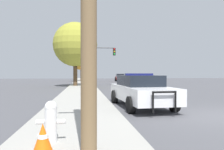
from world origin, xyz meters
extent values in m
plane|color=#4F4F54|center=(0.00, 0.00, 0.00)|extent=(110.00, 110.00, 0.00)
cube|color=#A3A099|center=(-5.10, 0.00, 0.07)|extent=(3.00, 110.00, 0.13)
cube|color=white|center=(-2.30, 2.30, 0.66)|extent=(2.22, 4.98, 0.64)
cube|color=black|center=(-2.31, 2.54, 1.23)|extent=(1.80, 2.63, 0.49)
cylinder|color=black|center=(-1.27, 0.86, 0.34)|extent=(0.29, 0.69, 0.68)
cylinder|color=black|center=(-3.11, 0.73, 0.34)|extent=(0.29, 0.69, 0.68)
cylinder|color=black|center=(-1.48, 3.87, 0.34)|extent=(0.29, 0.69, 0.68)
cylinder|color=black|center=(-3.32, 3.74, 0.34)|extent=(0.29, 0.69, 0.68)
cylinder|color=black|center=(-1.69, -0.21, 0.57)|extent=(0.07, 0.07, 0.76)
cylinder|color=black|center=(-2.54, -0.27, 0.57)|extent=(0.07, 0.07, 0.76)
cylinder|color=black|center=(-2.12, -0.24, 0.92)|extent=(0.90, 0.13, 0.07)
cube|color=navy|center=(-2.31, 2.54, 1.52)|extent=(1.37, 0.29, 0.09)
cube|color=navy|center=(-1.35, 2.37, 0.69)|extent=(0.25, 3.49, 0.18)
cylinder|color=white|center=(-5.63, -2.87, 0.48)|extent=(0.25, 0.25, 0.70)
sphere|color=white|center=(-5.63, -2.87, 0.87)|extent=(0.27, 0.27, 0.27)
cylinder|color=white|center=(-5.84, -2.87, 0.55)|extent=(0.18, 0.10, 0.10)
cylinder|color=white|center=(-5.41, -2.87, 0.55)|extent=(0.18, 0.10, 0.10)
cylinder|color=#424247|center=(-4.17, 18.63, 2.45)|extent=(0.16, 0.16, 4.64)
cylinder|color=#424247|center=(-2.71, 18.63, 4.62)|extent=(2.92, 0.11, 0.11)
cube|color=black|center=(-1.25, 18.63, 4.17)|extent=(0.30, 0.24, 0.90)
sphere|color=red|center=(-1.25, 18.50, 4.47)|extent=(0.20, 0.20, 0.20)
sphere|color=orange|center=(-1.25, 18.50, 4.17)|extent=(0.20, 0.20, 0.20)
sphere|color=green|center=(-1.25, 18.50, 3.87)|extent=(0.20, 0.20, 0.20)
cube|color=maroon|center=(2.05, 34.12, 0.64)|extent=(2.01, 4.57, 0.60)
cube|color=black|center=(2.03, 33.90, 1.18)|extent=(1.61, 2.42, 0.48)
cylinder|color=black|center=(1.35, 35.56, 0.34)|extent=(0.30, 0.70, 0.69)
cylinder|color=black|center=(2.97, 35.43, 0.34)|extent=(0.30, 0.70, 0.69)
cylinder|color=black|center=(1.13, 32.81, 0.34)|extent=(0.30, 0.70, 0.69)
cylinder|color=black|center=(2.74, 32.68, 0.34)|extent=(0.30, 0.70, 0.69)
cube|color=navy|center=(2.77, 22.11, 0.68)|extent=(1.98, 4.34, 0.67)
cube|color=black|center=(2.79, 22.32, 1.25)|extent=(1.63, 2.29, 0.45)
cylinder|color=black|center=(3.56, 20.74, 0.35)|extent=(0.28, 0.71, 0.69)
cylinder|color=black|center=(1.84, 20.84, 0.35)|extent=(0.28, 0.71, 0.69)
cylinder|color=black|center=(3.71, 23.38, 0.35)|extent=(0.28, 0.71, 0.69)
cylinder|color=black|center=(1.99, 23.47, 0.35)|extent=(0.28, 0.71, 0.69)
cylinder|color=#4C3823|center=(-5.89, 17.69, 1.80)|extent=(0.47, 0.47, 3.34)
sphere|color=#999933|center=(-5.89, 17.69, 4.85)|extent=(5.04, 5.04, 5.04)
cylinder|color=brown|center=(-5.39, 33.27, 1.59)|extent=(0.34, 0.34, 2.91)
sphere|color=#B77F28|center=(-5.39, 33.27, 4.13)|extent=(3.95, 3.95, 3.95)
cone|color=orange|center=(-5.69, -3.45, 0.39)|extent=(0.36, 0.36, 0.52)
cylinder|color=white|center=(-5.69, -3.45, 0.42)|extent=(0.20, 0.20, 0.07)
camera|label=1|loc=(-4.94, -7.61, 1.59)|focal=35.00mm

